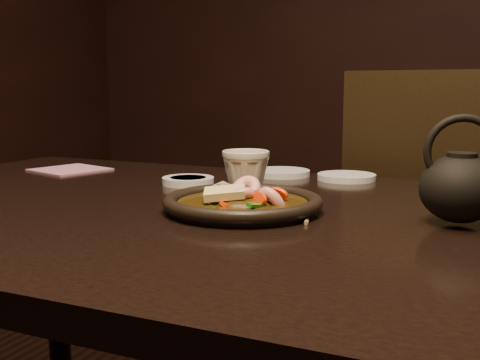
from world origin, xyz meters
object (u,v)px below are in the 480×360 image
at_px(table, 235,255).
at_px(teapot, 461,185).
at_px(tea_cup, 246,171).
at_px(plate, 242,204).
at_px(chair, 444,250).

xyz_separation_m(table, teapot, (0.34, 0.04, 0.14)).
xyz_separation_m(tea_cup, teapot, (0.38, -0.09, 0.02)).
relative_size(table, tea_cup, 18.04).
bearing_deg(table, tea_cup, 107.02).
bearing_deg(teapot, plate, 172.17).
bearing_deg(chair, teapot, 104.45).
bearing_deg(tea_cup, table, -72.98).
distance_m(table, chair, 0.75).
bearing_deg(chair, table, 76.83).
bearing_deg(chair, tea_cup, 68.98).
height_order(tea_cup, teapot, teapot).
xyz_separation_m(table, tea_cup, (-0.04, 0.14, 0.12)).
height_order(table, tea_cup, tea_cup).
relative_size(tea_cup, teapot, 0.56).
bearing_deg(plate, table, 160.76).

